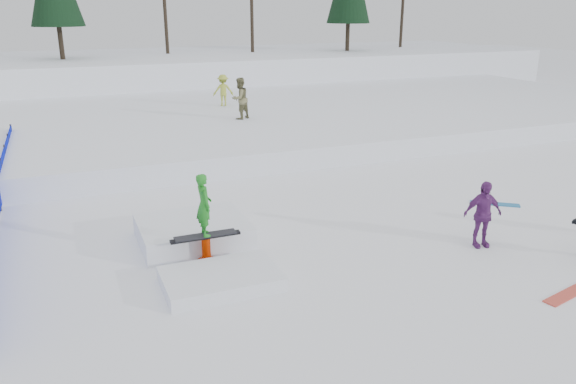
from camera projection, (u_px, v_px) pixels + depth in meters
name	position (u px, v px, depth m)	size (l,w,h in m)	color
ground	(301.00, 267.00, 12.61)	(120.00, 120.00, 0.00)	white
snow_berm	(127.00, 73.00, 38.57)	(60.00, 14.00, 2.40)	white
snow_midrise	(166.00, 121.00, 26.53)	(50.00, 18.00, 0.80)	white
walker_olive	(240.00, 98.00, 24.74)	(0.88, 0.69, 1.82)	#6A6741
walker_ygreen	(223.00, 90.00, 28.10)	(1.01, 0.58, 1.56)	#A3B037
spectator_purple	(482.00, 214.00, 13.47)	(0.97, 0.40, 1.65)	#682A73
loose_board_red	(568.00, 294.00, 11.38)	(1.40, 0.28, 0.03)	#BE3F32
loose_board_teal	(495.00, 204.00, 16.60)	(1.40, 0.28, 0.03)	#24699B
jib_rail_feature	(200.00, 241.00, 13.24)	(2.60, 4.40, 2.11)	white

